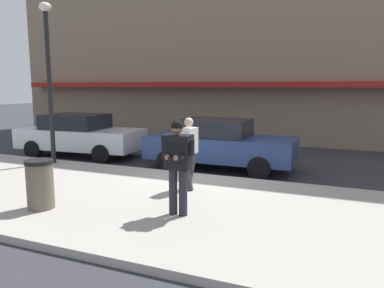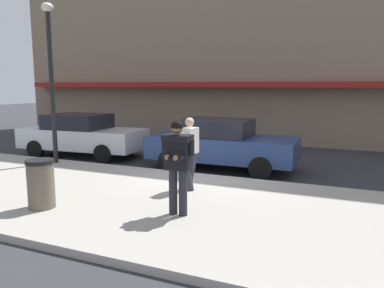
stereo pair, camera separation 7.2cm
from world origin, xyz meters
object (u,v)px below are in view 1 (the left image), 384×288
parked_sedan_near (80,135)px  man_texting_on_phone (178,157)px  trash_bin (40,184)px  street_lamp_post (48,66)px  parked_sedan_mid (219,144)px  pedestrian_in_light_coat (189,149)px

parked_sedan_near → man_texting_on_phone: 7.69m
parked_sedan_near → trash_bin: 6.35m
parked_sedan_near → street_lamp_post: 2.99m
parked_sedan_mid → trash_bin: 5.69m
man_texting_on_phone → pedestrian_in_light_coat: bearing=106.8°
parked_sedan_mid → trash_bin: size_ratio=4.62×
pedestrian_in_light_coat → street_lamp_post: size_ratio=0.35×
parked_sedan_near → parked_sedan_mid: same height
parked_sedan_mid → pedestrian_in_light_coat: 2.95m
parked_sedan_near → trash_bin: (3.42, -5.35, -0.16)m
parked_sedan_near → man_texting_on_phone: man_texting_on_phone is taller
man_texting_on_phone → trash_bin: 2.84m
parked_sedan_near → pedestrian_in_light_coat: (5.58, -2.92, 0.32)m
man_texting_on_phone → parked_sedan_mid: bearing=99.3°
parked_sedan_near → man_texting_on_phone: bearing=-37.3°
street_lamp_post → parked_sedan_near: bearing=103.6°
man_texting_on_phone → parked_sedan_near: bearing=142.7°
parked_sedan_near → parked_sedan_mid: (5.34, 0.00, 0.00)m
man_texting_on_phone → pedestrian_in_light_coat: 1.81m
trash_bin → man_texting_on_phone: bearing=14.6°
parked_sedan_mid → trash_bin: bearing=-109.7°
man_texting_on_phone → trash_bin: bearing=-165.4°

